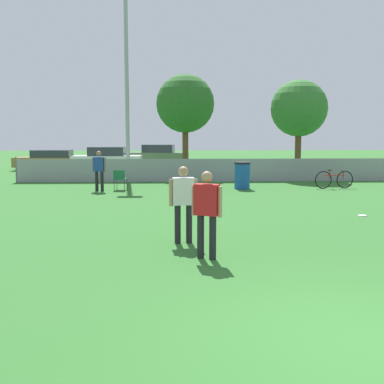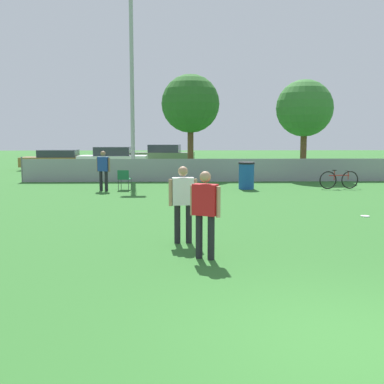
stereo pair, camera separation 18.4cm
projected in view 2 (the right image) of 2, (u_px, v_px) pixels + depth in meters
name	position (u px, v px, depth m)	size (l,w,h in m)	color
ground_plane	(362.00, 345.00, 5.30)	(120.00, 120.00, 0.00)	#2D6628
fence_backline	(221.00, 170.00, 23.09)	(19.07, 0.07, 1.21)	gray
light_pole	(132.00, 66.00, 24.08)	(0.90, 0.36, 9.75)	#9E9EA3
tree_near_pole	(190.00, 104.00, 25.54)	(3.09, 3.09, 5.43)	brown
tree_far_right	(305.00, 109.00, 24.56)	(2.90, 2.90, 5.04)	brown
player_thrower_red	(205.00, 208.00, 8.83)	(0.54, 0.40, 1.63)	black
player_receiver_white	(183.00, 199.00, 10.11)	(0.60, 0.26, 1.63)	black
spectator_in_blue	(103.00, 168.00, 19.33)	(0.56, 0.33, 1.61)	black
frisbee_disc	(365.00, 216.00, 13.45)	(0.25, 0.25, 0.03)	white
folding_chair_sideline	(124.00, 178.00, 19.73)	(0.54, 0.54, 0.82)	#333338
bicycle_sideline	(339.00, 180.00, 20.08)	(1.71, 0.44, 0.80)	black
trash_bin	(246.00, 175.00, 20.04)	(0.67, 0.67, 1.13)	#194C99
parked_car_tan	(59.00, 160.00, 30.60)	(4.60, 1.75, 1.26)	black
parked_car_white	(113.00, 159.00, 30.51)	(4.33, 1.89, 1.46)	black
parked_car_olive	(165.00, 155.00, 34.84)	(4.42, 2.26, 1.50)	black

